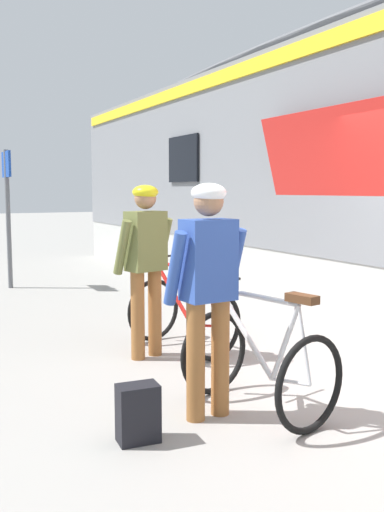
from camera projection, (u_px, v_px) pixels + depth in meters
ground_plane at (326, 397)px, 4.75m from camera, size 80.00×80.00×0.00m
cyclist_near_in_blue at (208, 279)px, 4.21m from camera, size 0.63×0.34×1.76m
cyclist_far_in_olive at (146, 255)px, 5.76m from camera, size 0.66×0.41×1.76m
bicycle_near_silver at (259, 361)px, 4.38m from camera, size 0.91×1.19×0.99m
bicycle_far_red at (183, 313)px, 6.08m from camera, size 0.95×1.21×0.99m
backpack_on_platform at (138, 413)px, 3.88m from camera, size 0.29×0.20×0.40m
platform_sign_post at (7, 195)px, 9.85m from camera, size 0.08×0.70×2.40m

